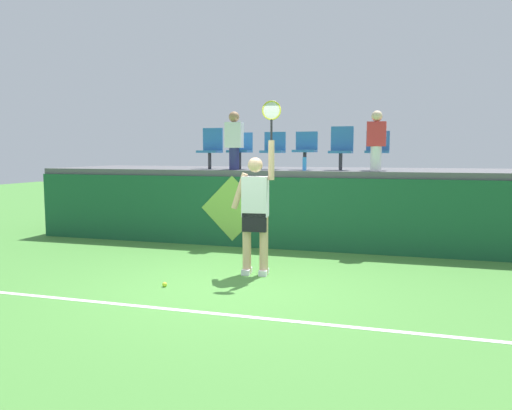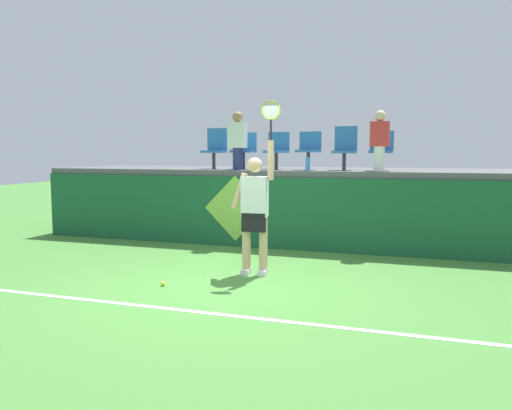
# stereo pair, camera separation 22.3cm
# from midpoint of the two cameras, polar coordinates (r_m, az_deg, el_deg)

# --- Properties ---
(ground_plane) EXTENTS (40.00, 40.00, 0.00)m
(ground_plane) POSITION_cam_midpoint_polar(r_m,az_deg,el_deg) (6.93, -3.82, -9.26)
(ground_plane) COLOR #478438
(court_back_wall) EXTENTS (10.58, 0.20, 1.36)m
(court_back_wall) POSITION_cam_midpoint_polar(r_m,az_deg,el_deg) (9.47, 2.18, -0.92)
(court_back_wall) COLOR #195633
(court_back_wall) RESTS_ON ground_plane
(spectator_platform) EXTENTS (10.58, 2.67, 0.12)m
(spectator_platform) POSITION_cam_midpoint_polar(r_m,az_deg,el_deg) (10.65, 3.93, 3.85)
(spectator_platform) COLOR #56565B
(spectator_platform) RESTS_ON court_back_wall
(court_baseline_stripe) EXTENTS (9.52, 0.08, 0.01)m
(court_baseline_stripe) POSITION_cam_midpoint_polar(r_m,az_deg,el_deg) (5.91, -7.84, -12.01)
(court_baseline_stripe) COLOR white
(court_baseline_stripe) RESTS_ON ground_plane
(tennis_player) EXTENTS (0.75, 0.29, 2.58)m
(tennis_player) POSITION_cam_midpoint_polar(r_m,az_deg,el_deg) (7.40, -0.90, -0.48)
(tennis_player) COLOR white
(tennis_player) RESTS_ON ground_plane
(tennis_ball) EXTENTS (0.07, 0.07, 0.07)m
(tennis_ball) POSITION_cam_midpoint_polar(r_m,az_deg,el_deg) (7.02, -11.32, -8.90)
(tennis_ball) COLOR #D1E533
(tennis_ball) RESTS_ON ground_plane
(water_bottle) EXTENTS (0.08, 0.08, 0.26)m
(water_bottle) POSITION_cam_midpoint_polar(r_m,az_deg,el_deg) (9.50, 4.90, 4.71)
(water_bottle) COLOR #338CE5
(water_bottle) RESTS_ON spectator_platform
(stadium_chair_0) EXTENTS (0.44, 0.42, 0.86)m
(stadium_chair_0) POSITION_cam_midpoint_polar(r_m,az_deg,el_deg) (10.60, -5.77, 6.62)
(stadium_chair_0) COLOR #38383D
(stadium_chair_0) RESTS_ON spectator_platform
(stadium_chair_1) EXTENTS (0.44, 0.42, 0.76)m
(stadium_chair_1) POSITION_cam_midpoint_polar(r_m,az_deg,el_deg) (10.35, -2.39, 6.47)
(stadium_chair_1) COLOR #38383D
(stadium_chair_1) RESTS_ON spectator_platform
(stadium_chair_2) EXTENTS (0.44, 0.42, 0.76)m
(stadium_chair_2) POSITION_cam_midpoint_polar(r_m,az_deg,el_deg) (10.14, 1.39, 6.47)
(stadium_chair_2) COLOR #38383D
(stadium_chair_2) RESTS_ON spectator_platform
(stadium_chair_3) EXTENTS (0.44, 0.42, 0.76)m
(stadium_chair_3) POSITION_cam_midpoint_polar(r_m,az_deg,el_deg) (9.99, 5.05, 6.50)
(stadium_chair_3) COLOR #38383D
(stadium_chair_3) RESTS_ON spectator_platform
(stadium_chair_4) EXTENTS (0.44, 0.42, 0.85)m
(stadium_chair_4) POSITION_cam_midpoint_polar(r_m,az_deg,el_deg) (9.88, 9.10, 6.58)
(stadium_chair_4) COLOR #38383D
(stadium_chair_4) RESTS_ON spectator_platform
(stadium_chair_5) EXTENTS (0.44, 0.42, 0.75)m
(stadium_chair_5) POSITION_cam_midpoint_polar(r_m,az_deg,el_deg) (9.80, 13.09, 6.31)
(stadium_chair_5) COLOR #38383D
(stadium_chair_5) RESTS_ON spectator_platform
(spectator_0) EXTENTS (0.34, 0.20, 1.10)m
(spectator_0) POSITION_cam_midpoint_polar(r_m,az_deg,el_deg) (9.39, 12.94, 7.31)
(spectator_0) COLOR white
(spectator_0) RESTS_ON spectator_platform
(spectator_1) EXTENTS (0.34, 0.21, 1.15)m
(spectator_1) POSITION_cam_midpoint_polar(r_m,az_deg,el_deg) (9.97, -3.16, 7.54)
(spectator_1) COLOR navy
(spectator_1) RESTS_ON spectator_platform
(wall_signage_mount) EXTENTS (1.27, 0.01, 1.39)m
(wall_signage_mount) POSITION_cam_midpoint_polar(r_m,az_deg,el_deg) (9.75, -3.38, -4.77)
(wall_signage_mount) COLOR #195633
(wall_signage_mount) RESTS_ON ground_plane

